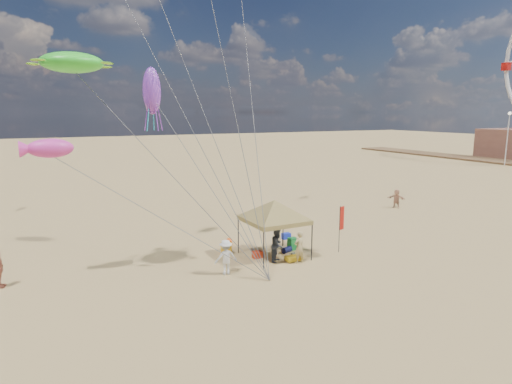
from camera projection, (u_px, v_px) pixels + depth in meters
ground at (284, 283)px, 21.14m from camera, size 280.00×280.00×0.00m
canopy_tent at (274, 202)px, 24.44m from camera, size 6.19×6.19×3.82m
feather_flag at (341, 221)px, 25.59m from camera, size 0.41×0.15×2.78m
cooler_red at (257, 255)px, 24.75m from camera, size 0.54×0.38×0.38m
cooler_blue at (286, 236)px, 28.49m from camera, size 0.54×0.38×0.38m
bag_navy at (287, 250)px, 25.65m from camera, size 0.69×0.54×0.36m
bag_orange at (229, 242)px, 27.18m from camera, size 0.54×0.69×0.36m
chair_green at (293, 244)px, 26.28m from camera, size 0.50×0.50×0.70m
chair_yellow at (226, 248)px, 25.44m from camera, size 0.50×0.50×0.70m
crate_grey at (295, 256)px, 24.74m from camera, size 0.34×0.30×0.28m
beach_cart at (293, 258)px, 24.13m from camera, size 0.90×0.50×0.24m
person_near_a at (299, 247)px, 23.80m from camera, size 0.74×0.57×1.80m
person_near_b at (277, 245)px, 24.04m from camera, size 1.16×1.15×1.88m
person_near_c at (226, 257)px, 22.12m from camera, size 1.24×0.80×1.82m
person_far_c at (396, 199)px, 37.64m from camera, size 1.24×1.52×1.63m
lamp_north at (508, 130)px, 67.18m from camera, size 0.50×0.50×8.25m
turtle_kite at (72, 63)px, 19.45m from camera, size 3.15×2.72×0.92m
fish_kite at (50, 148)px, 20.24m from camera, size 2.10×1.16×0.90m
squid_kite at (152, 91)px, 25.69m from camera, size 1.34×1.34×2.75m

